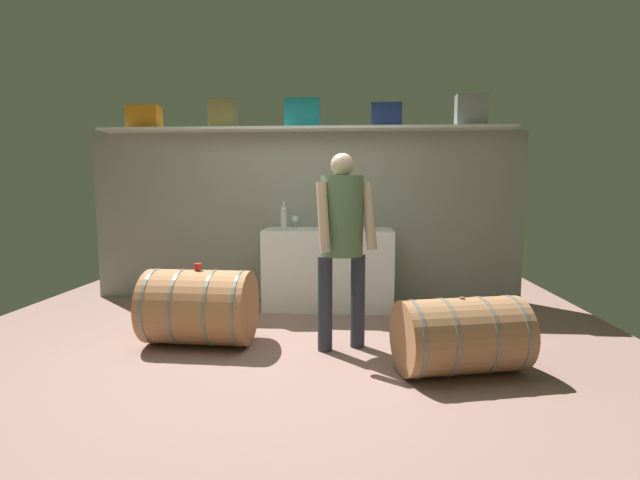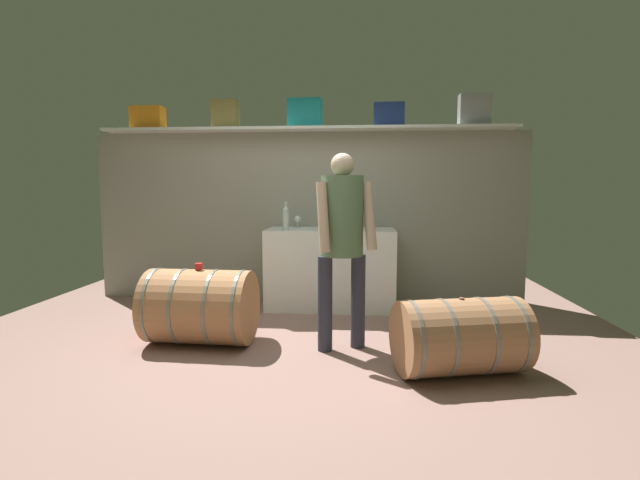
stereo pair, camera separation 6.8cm
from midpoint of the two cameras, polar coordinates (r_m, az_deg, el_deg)
name	(u,v)px [view 1 (the left image)]	position (r m, az deg, el deg)	size (l,w,h in m)	color
ground_plane	(289,340)	(4.41, -4.24, -11.98)	(6.39, 7.39, 0.02)	#8E6A61
back_wall_panel	(305,217)	(5.76, -2.19, 2.77)	(5.19, 0.10, 2.03)	gray
high_shelf_board	(303,129)	(5.64, -2.39, 13.20)	(4.77, 0.40, 0.03)	silver
toolcase_orange	(144,118)	(6.15, -20.75, 13.63)	(0.37, 0.21, 0.27)	orange
toolcase_olive	(223,114)	(5.84, -11.99, 14.58)	(0.29, 0.28, 0.32)	olive
toolcase_teal	(302,113)	(5.67, -2.50, 15.01)	(0.39, 0.19, 0.33)	teal
toolcase_navy	(386,116)	(5.64, 7.62, 14.64)	(0.34, 0.29, 0.26)	navy
toolcase_grey	(471,111)	(5.79, 17.40, 14.66)	(0.34, 0.19, 0.35)	gray
work_cabinet	(328,268)	(5.42, 0.66, -3.45)	(1.45, 0.65, 0.91)	silver
wine_bottle_amber	(369,218)	(5.12, 5.52, 2.66)	(0.07, 0.07, 0.31)	brown
wine_bottle_green	(351,216)	(5.54, 3.43, 2.95)	(0.07, 0.07, 0.31)	#275C2B
wine_bottle_clear	(284,218)	(5.17, -4.78, 2.68)	(0.07, 0.07, 0.32)	#B2C1BE
wine_glass	(295,219)	(5.57, -3.38, 2.48)	(0.08, 0.08, 0.14)	white
wine_barrel_near	(199,307)	(4.34, -14.79, -7.80)	(0.95, 0.70, 0.67)	#AF7449
wine_barrel_far	(461,336)	(3.71, 16.09, -11.01)	(1.03, 0.76, 0.57)	#A3704A
tasting_cup	(198,267)	(4.27, -14.95, -3.12)	(0.07, 0.07, 0.05)	red
winemaker_pouring	(342,231)	(3.95, 2.20, 1.14)	(0.53, 0.45, 1.66)	#2D303E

